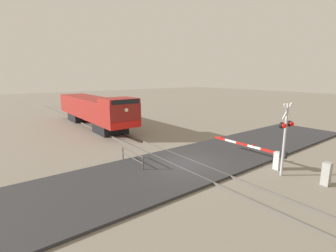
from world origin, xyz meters
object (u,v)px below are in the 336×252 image
Objects in this scene: locomotive at (94,109)px; utility_cabinet at (326,174)px; crossing_signal at (286,131)px; crossing_gate at (267,154)px; guard_railing at (132,156)px.

locomotive is 12.80× the size of utility_cabinet.
crossing_signal reaches higher than locomotive.
crossing_signal is 3.38× the size of utility_cabinet.
crossing_signal is at bearing -80.62° from locomotive.
locomotive is at bearing 102.16° from crossing_gate.
locomotive reaches higher than guard_railing.
crossing_signal is at bearing 106.83° from utility_cabinet.
crossing_gate is at bearing 88.41° from utility_cabinet.
crossing_signal is at bearing -117.54° from crossing_gate.
locomotive reaches higher than crossing_gate.
locomotive is at bearing 78.58° from guard_railing.
crossing_signal reaches higher than crossing_gate.
guard_railing is at bearing 127.57° from utility_cabinet.
utility_cabinet is 11.14m from guard_railing.
guard_railing is (-6.89, 5.34, -0.15)m from crossing_gate.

